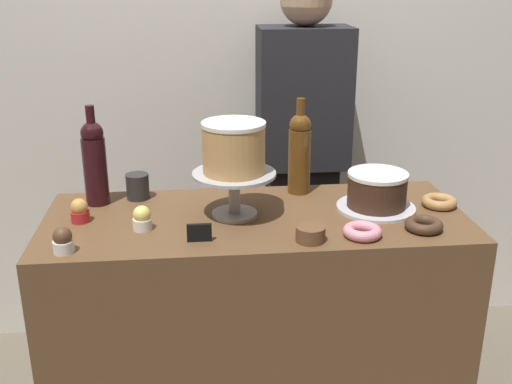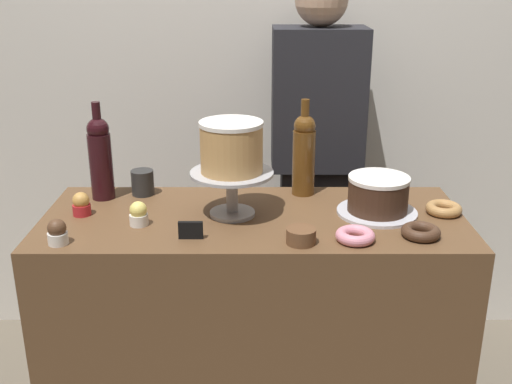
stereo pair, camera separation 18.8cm
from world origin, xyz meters
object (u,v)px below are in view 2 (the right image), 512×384
Objects in this scene: wine_bottle_dark_red at (103,156)px; donut_chocolate at (424,232)px; cookie_stack at (304,236)px; price_sign_chalkboard at (193,230)px; cake_stand_pedestal at (235,185)px; wine_bottle_amber at (307,153)px; cupcake_chocolate at (60,232)px; donut_maple at (447,209)px; white_layer_cake at (234,147)px; chocolate_round_cake at (381,194)px; barista_figure at (318,169)px; donut_pink at (358,236)px; coffee_cup_ceramic at (145,182)px; cupcake_caramel at (84,204)px; cupcake_lemon at (141,214)px.

wine_bottle_dark_red reaches higher than donut_chocolate.
price_sign_chalkboard is at bearing 174.43° from cookie_stack.
wine_bottle_amber is (0.23, 0.19, 0.05)m from cake_stand_pedestal.
cupcake_chocolate is (-0.71, -0.41, -0.11)m from wine_bottle_amber.
donut_chocolate is 1.00× the size of donut_maple.
donut_maple is at bearing -22.91° from wine_bottle_amber.
white_layer_cake is 1.02× the size of chocolate_round_cake.
white_layer_cake is at bearing -117.69° from barista_figure.
cupcake_chocolate is at bearing -178.64° from donut_pink.
white_layer_cake is at bearing -178.56° from chocolate_round_cake.
cake_stand_pedestal is at bearing -30.79° from coffee_cup_ceramic.
wine_bottle_dark_red is (-0.44, 0.15, 0.05)m from cake_stand_pedestal.
coffee_cup_ceramic is (-0.66, 0.38, 0.03)m from donut_pink.
donut_maple is (1.14, 0.22, -0.02)m from cupcake_chocolate.
wine_bottle_dark_red is at bearing 160.79° from cake_stand_pedestal.
donut_chocolate is 0.81m from barista_figure.
cake_stand_pedestal reaches higher than cupcake_chocolate.
wine_bottle_amber is 3.87× the size of cookie_stack.
cake_stand_pedestal is 2.29× the size of donut_pink.
price_sign_chalkboard is 0.82× the size of coffee_cup_ceramic.
white_layer_cake is 2.29× the size of cookie_stack.
donut_maple is (0.66, 0.01, -0.20)m from white_layer_cake.
cupcake_caramel is at bearing -142.48° from barista_figure.
chocolate_round_cake is at bearing 1.44° from cake_stand_pedestal.
donut_maple is 1.32× the size of coffee_cup_ceramic.
coffee_cup_ceramic reaches higher than cupcake_chocolate.
cupcake_lemon reaches higher than donut_pink.
cupcake_chocolate is (-0.01, -0.21, 0.00)m from cupcake_caramel.
chocolate_round_cake is 2.26× the size of cookie_stack.
chocolate_round_cake is at bearing -179.99° from donut_maple.
cake_stand_pedestal is 2.29× the size of donut_maple.
chocolate_round_cake reaches higher than cupcake_chocolate.
chocolate_round_cake reaches higher than cupcake_caramel.
cake_stand_pedestal is at bearing -19.21° from wine_bottle_dark_red.
wine_bottle_dark_red is at bearing 156.39° from donut_pink.
price_sign_chalkboard is at bearing -118.75° from barista_figure.
wine_bottle_dark_red is 4.38× the size of cupcake_caramel.
wine_bottle_dark_red is 0.74m from cookie_stack.
white_layer_cake is 0.73m from barista_figure.
cupcake_caramel reaches higher than donut_chocolate.
cake_stand_pedestal is at bearing 57.80° from price_sign_chalkboard.
wine_bottle_amber is 2.91× the size of donut_chocolate.
white_layer_cake is at bearing 133.87° from cookie_stack.
cake_stand_pedestal is at bearing -0.06° from cupcake_caramel.
donut_maple is at bearing -59.76° from barista_figure.
white_layer_cake is 0.29m from price_sign_chalkboard.
cupcake_chocolate reaches higher than price_sign_chalkboard.
price_sign_chalkboard is at bearing -122.20° from cake_stand_pedestal.
barista_figure reaches higher than cookie_stack.
cupcake_lemon reaches higher than cookie_stack.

